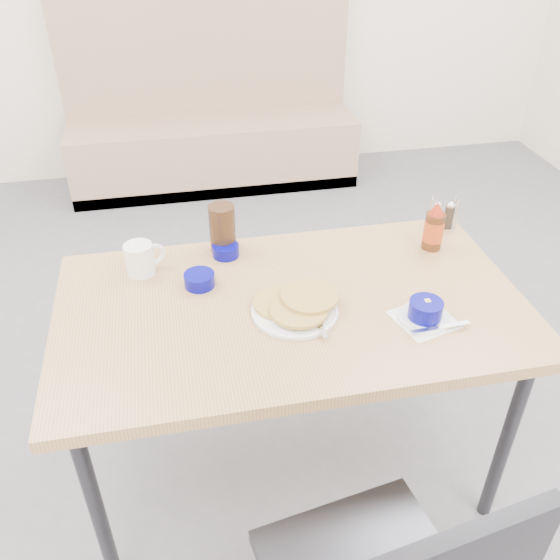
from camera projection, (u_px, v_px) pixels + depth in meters
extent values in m
plane|color=slate|center=(305.00, 524.00, 2.01)|extent=(6.00, 6.00, 0.00)
cube|color=tan|center=(214.00, 152.00, 4.07)|extent=(1.90, 0.55, 0.45)
cube|color=tan|center=(206.00, 69.00, 3.96)|extent=(1.90, 0.12, 1.00)
cube|color=#2D2D33|center=(216.00, 176.00, 4.17)|extent=(1.90, 0.55, 0.08)
cube|color=tan|center=(292.00, 308.00, 1.79)|extent=(1.40, 0.80, 0.04)
cylinder|color=#2D2D33|center=(97.00, 511.00, 1.65)|extent=(0.04, 0.04, 0.72)
cylinder|color=#2D2D33|center=(506.00, 441.00, 1.85)|extent=(0.04, 0.04, 0.72)
cylinder|color=#2D2D33|center=(106.00, 358.00, 2.16)|extent=(0.04, 0.04, 0.72)
cylinder|color=#2D2D33|center=(425.00, 316.00, 2.36)|extent=(0.04, 0.04, 0.72)
cylinder|color=#2D2D33|center=(388.00, 547.00, 1.71)|extent=(0.02, 0.02, 0.45)
cylinder|color=white|center=(295.00, 311.00, 1.73)|extent=(0.25, 0.25, 0.01)
cylinder|color=gold|center=(282.00, 303.00, 1.75)|extent=(0.17, 0.17, 0.01)
cylinder|color=gold|center=(299.00, 310.00, 1.70)|extent=(0.17, 0.17, 0.01)
cylinder|color=gold|center=(309.00, 296.00, 1.73)|extent=(0.17, 0.17, 0.01)
cube|color=silver|center=(320.00, 325.00, 1.66)|extent=(0.02, 0.11, 0.00)
cylinder|color=white|center=(140.00, 259.00, 1.88)|extent=(0.09, 0.09, 0.10)
cylinder|color=black|center=(138.00, 247.00, 1.85)|extent=(0.08, 0.08, 0.00)
torus|color=white|center=(154.00, 254.00, 1.90)|extent=(0.08, 0.04, 0.08)
cube|color=white|center=(424.00, 319.00, 1.71)|extent=(0.20, 0.20, 0.00)
cylinder|color=white|center=(424.00, 318.00, 1.70)|extent=(0.15, 0.15, 0.01)
cylinder|color=#050576|center=(426.00, 309.00, 1.69)|extent=(0.10, 0.10, 0.05)
cylinder|color=white|center=(427.00, 303.00, 1.67)|extent=(0.09, 0.09, 0.01)
cube|color=#F4DB60|center=(428.00, 301.00, 1.68)|extent=(0.02, 0.02, 0.01)
cube|color=silver|center=(441.00, 327.00, 1.66)|extent=(0.18, 0.03, 0.00)
cylinder|color=#050576|center=(199.00, 280.00, 1.84)|extent=(0.10, 0.10, 0.04)
cylinder|color=#050576|center=(226.00, 250.00, 1.98)|extent=(0.09, 0.09, 0.04)
cylinder|color=#331F10|center=(222.00, 228.00, 1.98)|extent=(0.09, 0.09, 0.17)
cube|color=silver|center=(441.00, 226.00, 2.15)|extent=(0.11, 0.08, 0.00)
cylinder|color=silver|center=(433.00, 214.00, 2.10)|extent=(0.01, 0.01, 0.11)
cylinder|color=silver|center=(456.00, 215.00, 2.10)|extent=(0.01, 0.01, 0.11)
cylinder|color=silver|center=(431.00, 209.00, 2.13)|extent=(0.01, 0.01, 0.11)
cylinder|color=silver|center=(454.00, 209.00, 2.13)|extent=(0.01, 0.01, 0.11)
cylinder|color=silver|center=(436.00, 216.00, 2.13)|extent=(0.03, 0.03, 0.08)
cylinder|color=#3F3326|center=(449.00, 216.00, 2.13)|extent=(0.03, 0.03, 0.08)
cylinder|color=#47230F|center=(433.00, 231.00, 2.00)|extent=(0.07, 0.07, 0.13)
cylinder|color=#D75E19|center=(434.00, 230.00, 1.99)|extent=(0.07, 0.07, 0.07)
cone|color=#A82510|center=(437.00, 208.00, 1.95)|extent=(0.05, 0.05, 0.04)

